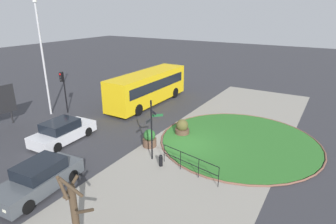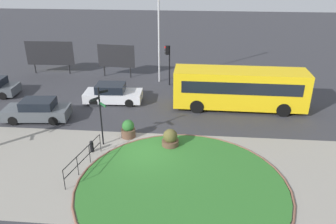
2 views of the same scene
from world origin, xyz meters
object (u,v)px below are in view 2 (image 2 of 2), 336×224
(bus_yellow, at_px, (239,88))
(billboard_right, at_px, (116,57))
(traffic_light_near, at_px, (168,56))
(billboard_left, at_px, (50,54))
(car_near_lane, at_px, (37,111))
(planter_kerbside, at_px, (128,129))
(bollard_foreground, at_px, (92,146))
(signpost_directional, at_px, (100,112))
(lamppost_tall, at_px, (159,28))
(planter_near_signpost, at_px, (170,139))
(car_far_lane, at_px, (113,94))

(bus_yellow, bearing_deg, billboard_right, 149.39)
(traffic_light_near, relative_size, billboard_left, 0.76)
(car_near_lane, relative_size, planter_kerbside, 3.88)
(bus_yellow, bearing_deg, planter_kerbside, -144.33)
(bollard_foreground, bearing_deg, car_near_lane, 142.44)
(signpost_directional, distance_m, car_near_lane, 6.38)
(lamppost_tall, xyz_separation_m, billboard_left, (-10.78, 1.44, -2.88))
(billboard_left, relative_size, billboard_right, 1.32)
(traffic_light_near, distance_m, billboard_left, 11.90)
(car_near_lane, xyz_separation_m, billboard_left, (-3.27, 10.21, 1.29))
(signpost_directional, bearing_deg, billboard_right, 99.25)
(planter_near_signpost, bearing_deg, signpost_directional, -177.53)
(lamppost_tall, height_order, planter_kerbside, lamppost_tall)
(signpost_directional, xyz_separation_m, planter_kerbside, (1.33, 1.12, -1.64))
(planter_kerbside, bearing_deg, billboard_left, 129.67)
(traffic_light_near, bearing_deg, planter_near_signpost, 83.25)
(signpost_directional, bearing_deg, bus_yellow, 35.86)
(car_near_lane, height_order, planter_kerbside, car_near_lane)
(bollard_foreground, height_order, car_far_lane, car_far_lane)
(billboard_right, height_order, planter_near_signpost, billboard_right)
(planter_kerbside, bearing_deg, bollard_foreground, -131.86)
(car_far_lane, height_order, traffic_light_near, traffic_light_near)
(car_near_lane, distance_m, billboard_right, 10.40)
(bollard_foreground, xyz_separation_m, lamppost_tall, (2.51, 12.62, 4.50))
(signpost_directional, relative_size, car_near_lane, 0.81)
(lamppost_tall, relative_size, planter_kerbside, 7.80)
(bollard_foreground, distance_m, billboard_right, 13.81)
(lamppost_tall, distance_m, planter_kerbside, 11.53)
(bus_yellow, bearing_deg, signpost_directional, -143.51)
(bollard_foreground, relative_size, planter_near_signpost, 0.64)
(billboard_right, bearing_deg, car_far_lane, -75.33)
(car_far_lane, distance_m, billboard_left, 10.26)
(car_far_lane, bearing_deg, billboard_right, 97.54)
(planter_kerbside, bearing_deg, billboard_right, 106.32)
(car_far_lane, relative_size, traffic_light_near, 1.26)
(bus_yellow, distance_m, billboard_right, 12.56)
(planter_near_signpost, relative_size, planter_kerbside, 0.97)
(lamppost_tall, bearing_deg, bollard_foreground, -101.23)
(bus_yellow, xyz_separation_m, car_far_lane, (-9.65, 0.32, -0.92))
(signpost_directional, xyz_separation_m, bus_yellow, (8.66, 6.26, -0.56))
(billboard_left, height_order, billboard_right, billboard_left)
(billboard_left, distance_m, billboard_right, 6.64)
(bollard_foreground, relative_size, traffic_light_near, 0.20)
(signpost_directional, bearing_deg, car_far_lane, 98.60)
(signpost_directional, xyz_separation_m, car_near_lane, (-5.44, 3.01, -1.47))
(billboard_right, bearing_deg, billboard_left, -179.13)
(planter_kerbside, bearing_deg, lamppost_tall, 85.99)
(planter_near_signpost, bearing_deg, car_far_lane, 128.26)
(traffic_light_near, bearing_deg, bollard_foreground, 61.24)
(bollard_foreground, bearing_deg, bus_yellow, 38.01)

